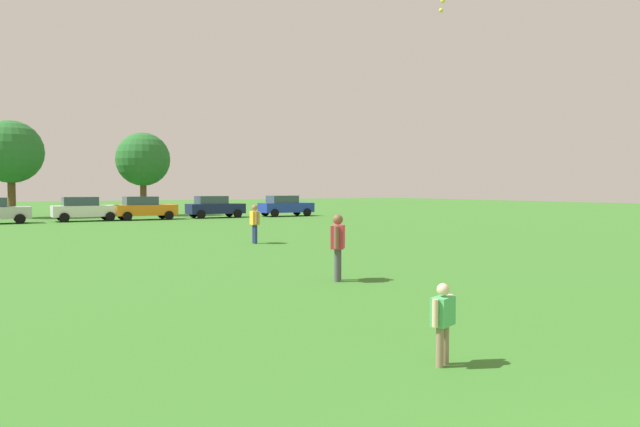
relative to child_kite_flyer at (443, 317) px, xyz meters
name	(u,v)px	position (x,y,z in m)	size (l,w,h in m)	color
ground_plane	(86,234)	(-0.57, 25.23, -0.63)	(160.00, 160.00, 0.00)	#387528
child_kite_flyer	(443,317)	(0.00, 0.00, 0.00)	(0.48, 0.31, 1.07)	#8C7259
adult_bystander	(338,241)	(2.47, 6.50, 0.34)	(0.57, 0.64, 1.64)	#4C4C51
bystander_near_trees	(255,221)	(4.66, 16.47, 0.31)	(0.36, 0.75, 1.60)	navy
parked_car_white_1	(84,209)	(1.11, 37.46, 0.22)	(4.30, 2.02, 1.68)	white
parked_car_orange_2	(144,208)	(5.13, 37.18, 0.22)	(4.30, 2.02, 1.68)	orange
parked_car_navy_3	(214,207)	(10.52, 37.35, 0.22)	(4.30, 2.02, 1.68)	#141E4C
parked_car_blue_4	(285,206)	(16.34, 36.81, 0.22)	(4.30, 2.02, 1.68)	#1E38AD
tree_center	(11,152)	(-3.01, 44.87, 4.40)	(4.78, 4.78, 7.45)	brown
tree_far_right	(143,160)	(6.66, 43.80, 4.02)	(4.43, 4.43, 6.90)	brown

